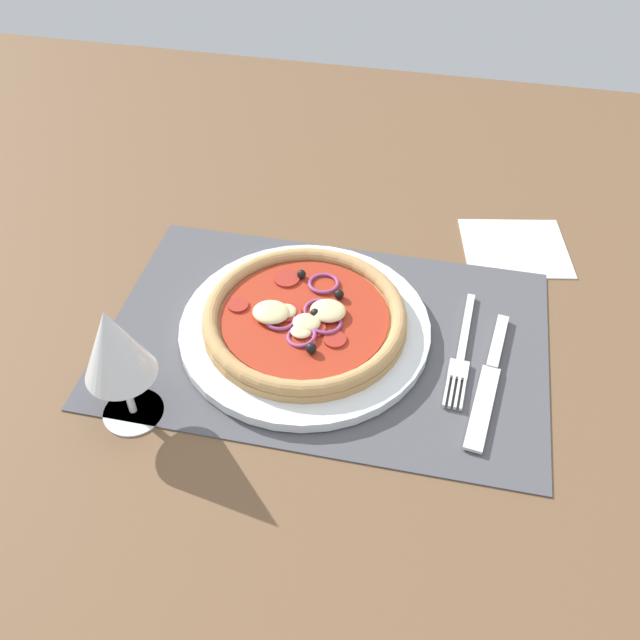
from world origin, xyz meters
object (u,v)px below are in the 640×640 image
fork (461,354)px  knife (489,380)px  napkin (515,247)px  plate (305,327)px  pizza (305,317)px  wine_glass (114,348)px

fork → knife: bearing=48.0°
napkin → plate: bearing=41.6°
knife → napkin: bearing=-178.7°
pizza → napkin: pizza is taller
knife → napkin: knife is taller
fork → knife: size_ratio=0.90×
knife → pizza: bearing=-91.5°
knife → napkin: (-2.58, -24.48, -0.47)cm
fork → plate: bearing=-87.0°
plate → fork: bearing=179.8°
plate → napkin: 31.92cm
knife → wine_glass: 39.45cm
pizza → plate: bearing=-173.9°
napkin → fork: bearing=74.8°
plate → fork: plate is taller
plate → pizza: pizza is taller
plate → wine_glass: 23.19cm
pizza → knife: bearing=171.2°
knife → plate: bearing=-91.5°
pizza → fork: bearing=179.8°
fork → napkin: size_ratio=1.32×
fork → napkin: bearing=168.0°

